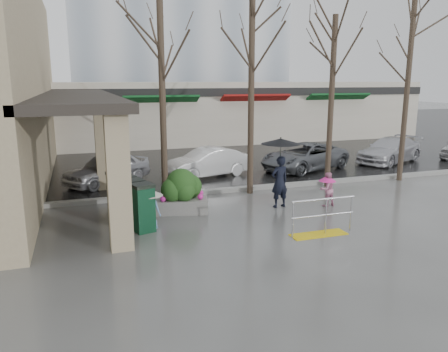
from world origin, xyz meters
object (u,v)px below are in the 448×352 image
handrail (321,221)px  car_b (207,163)px  woman (280,166)px  car_d (390,150)px  tree_east (411,48)px  child_pink (327,187)px  tree_west (161,50)px  tree_midwest (252,48)px  planter (182,192)px  news_boxes (130,200)px  car_c (304,157)px  child_blue (150,204)px  car_a (107,168)px  tree_mideast (333,60)px

handrail → car_b: size_ratio=0.50×
woman → car_d: bearing=-156.6°
woman → car_d: (8.89, 5.57, -0.78)m
tree_east → child_pink: bearing=-154.3°
tree_west → tree_midwest: 3.20m
planter → news_boxes: size_ratio=0.71×
handrail → car_c: (3.87, 8.02, 0.25)m
handrail → child_blue: bearing=156.0°
child_pink → tree_midwest: bearing=-59.6°
tree_midwest → car_b: bearing=102.7°
car_a → tree_east: bearing=40.2°
tree_west → tree_midwest: (3.20, 0.00, 0.15)m
tree_west → news_boxes: size_ratio=2.72×
car_b → planter: bearing=-40.5°
tree_east → news_boxes: (-11.45, -2.08, -4.70)m
tree_midwest → child_blue: bearing=-145.6°
handrail → tree_mideast: bearing=56.8°
tree_midwest → child_blue: tree_midwest is taller
tree_mideast → child_pink: 5.08m
car_c → handrail: bearing=-46.0°
tree_mideast → handrail: bearing=-123.2°
planter → news_boxes: (-1.68, -0.51, 0.00)m
news_boxes → handrail: bearing=-45.7°
news_boxes → car_b: news_boxes is taller
tree_mideast → car_a: size_ratio=1.76×
tree_west → child_pink: bearing=-25.7°
tree_west → planter: bearing=-81.7°
tree_mideast → child_blue: size_ratio=5.39×
tree_west → car_b: tree_west is taller
tree_midwest → tree_east: tree_east is taller
car_c → tree_east: bearing=20.5°
tree_midwest → car_a: (-4.94, 3.25, -4.60)m
handrail → child_blue: 4.77m
tree_mideast → planter: tree_mideast is taller
news_boxes → tree_east: bearing=-5.9°
woman → planter: woman is taller
child_pink → car_b: car_b is taller
tree_west → car_c: 9.08m
news_boxes → car_c: bearing=15.2°
handrail → tree_mideast: size_ratio=0.29×
handrail → car_c: bearing=64.2°
tree_east → child_pink: 7.30m
car_c → planter: bearing=-75.9°
handrail → tree_midwest: tree_midwest is taller
tree_midwest → handrail: bearing=-88.1°
tree_midwest → news_boxes: bearing=-155.9°
tree_west → woman: 5.42m
tree_east → car_d: 6.37m
handrail → tree_mideast: 7.28m
woman → car_a: (-5.17, 5.28, -0.78)m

